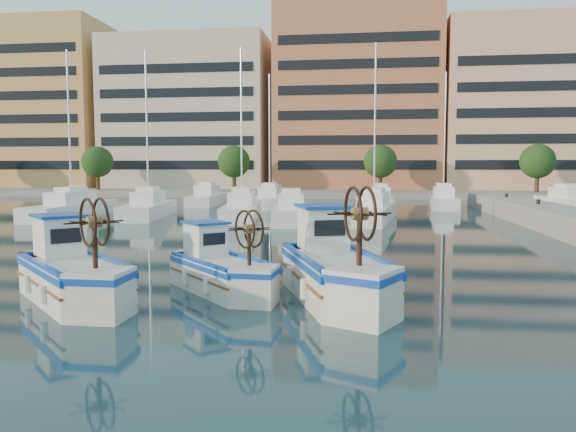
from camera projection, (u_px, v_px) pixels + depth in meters
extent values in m
plane|color=#1B3E48|center=(285.00, 295.00, 15.43)|extent=(300.00, 300.00, 0.00)
cube|color=gray|center=(350.00, 189.00, 81.54)|extent=(180.00, 40.00, 0.60)
cube|color=tan|center=(32.00, 107.00, 84.96)|extent=(24.00, 14.00, 24.00)
cube|color=black|center=(2.00, 102.00, 78.05)|extent=(22.08, 0.12, 21.60)
cube|color=beige|center=(191.00, 115.00, 81.72)|extent=(23.00, 14.00, 21.00)
cube|color=black|center=(175.00, 110.00, 74.81)|extent=(21.16, 0.12, 18.90)
cube|color=#BC6E49|center=(357.00, 98.00, 78.32)|extent=(22.00, 14.00, 25.00)
cube|color=black|center=(357.00, 92.00, 71.41)|extent=(20.24, 0.12, 22.50)
cube|color=#F1AD86|center=(529.00, 107.00, 75.35)|extent=(23.00, 14.00, 22.00)
cube|color=black|center=(546.00, 101.00, 68.44)|extent=(21.16, 0.12, 19.80)
cylinder|color=#3F2B19|center=(98.00, 183.00, 72.42)|extent=(0.50, 0.50, 3.00)
sphere|color=#264B1A|center=(97.00, 162.00, 72.18)|extent=(4.00, 4.00, 4.00)
cylinder|color=#3F2B19|center=(234.00, 183.00, 70.00)|extent=(0.50, 0.50, 3.00)
sphere|color=#264B1A|center=(234.00, 162.00, 69.76)|extent=(4.00, 4.00, 4.00)
cylinder|color=#3F2B19|center=(380.00, 184.00, 67.57)|extent=(0.50, 0.50, 3.00)
sphere|color=#264B1A|center=(380.00, 161.00, 67.34)|extent=(4.00, 4.00, 4.00)
cylinder|color=#3F2B19|center=(537.00, 184.00, 65.15)|extent=(0.50, 0.50, 3.00)
sphere|color=#264B1A|center=(538.00, 161.00, 64.92)|extent=(4.00, 4.00, 4.00)
cube|color=white|center=(72.00, 210.00, 39.10)|extent=(2.25, 9.98, 1.00)
cylinder|color=silver|center=(69.00, 131.00, 38.62)|extent=(0.12, 0.12, 11.00)
cube|color=white|center=(149.00, 210.00, 39.32)|extent=(3.40, 9.03, 1.00)
cylinder|color=silver|center=(147.00, 131.00, 38.84)|extent=(0.12, 0.12, 11.00)
cube|color=white|center=(242.00, 211.00, 38.52)|extent=(3.54, 9.98, 1.00)
cylinder|color=silver|center=(241.00, 130.00, 38.04)|extent=(0.12, 0.12, 11.00)
cube|color=white|center=(291.00, 214.00, 36.07)|extent=(3.14, 8.48, 1.00)
cube|color=white|center=(374.00, 213.00, 36.94)|extent=(3.58, 10.46, 1.00)
cylinder|color=silver|center=(375.00, 129.00, 36.46)|extent=(0.12, 0.12, 11.00)
cube|color=white|center=(207.00, 200.00, 51.84)|extent=(2.62, 8.27, 1.00)
cube|color=white|center=(270.00, 202.00, 49.13)|extent=(2.58, 8.40, 1.00)
cylinder|color=silver|center=(270.00, 138.00, 48.65)|extent=(0.12, 0.12, 11.00)
cube|color=white|center=(381.00, 203.00, 47.85)|extent=(2.64, 7.77, 1.00)
cube|color=white|center=(443.00, 202.00, 48.10)|extent=(2.72, 7.66, 1.00)
cylinder|color=silver|center=(445.00, 138.00, 47.62)|extent=(0.12, 0.12, 11.00)
cube|color=white|center=(566.00, 203.00, 46.69)|extent=(3.26, 7.71, 1.00)
cube|color=silver|center=(74.00, 282.00, 14.69)|extent=(4.22, 4.22, 1.04)
cube|color=#0D40B2|center=(73.00, 267.00, 14.65)|extent=(4.34, 4.35, 0.16)
cube|color=#183DC1|center=(73.00, 269.00, 14.66)|extent=(3.64, 3.65, 0.06)
cube|color=white|center=(59.00, 237.00, 15.54)|extent=(1.69, 1.69, 1.09)
cube|color=#0D40B2|center=(59.00, 216.00, 15.49)|extent=(1.90, 1.90, 0.08)
cylinder|color=#331E14|center=(95.00, 248.00, 13.17)|extent=(0.12, 0.12, 1.15)
cylinder|color=brown|center=(94.00, 222.00, 13.12)|extent=(0.42, 0.42, 0.28)
torus|color=#331E14|center=(88.00, 223.00, 13.03)|extent=(0.87, 0.87, 1.16)
torus|color=#331E14|center=(101.00, 222.00, 13.21)|extent=(0.87, 0.87, 1.16)
cube|color=silver|center=(222.00, 276.00, 15.84)|extent=(3.56, 3.72, 0.90)
cube|color=#0D40B2|center=(222.00, 264.00, 15.81)|extent=(3.66, 3.83, 0.14)
cube|color=#183DC1|center=(222.00, 266.00, 15.81)|extent=(3.06, 3.23, 0.05)
cube|color=white|center=(206.00, 240.00, 16.61)|extent=(1.45, 1.46, 0.95)
cube|color=#0D40B2|center=(205.00, 222.00, 16.56)|extent=(1.63, 1.64, 0.07)
cylinder|color=#331E14|center=(249.00, 249.00, 14.47)|extent=(0.10, 0.10, 1.00)
cylinder|color=brown|center=(249.00, 229.00, 14.43)|extent=(0.37, 0.36, 0.24)
torus|color=#331E14|center=(245.00, 229.00, 14.36)|extent=(0.71, 0.79, 1.01)
torus|color=#331E14|center=(253.00, 229.00, 14.50)|extent=(0.71, 0.79, 1.01)
cube|color=silver|center=(335.00, 278.00, 14.92)|extent=(3.35, 4.98, 1.15)
cube|color=#0D40B2|center=(335.00, 262.00, 14.89)|extent=(3.45, 5.13, 0.17)
cube|color=#183DC1|center=(335.00, 265.00, 14.89)|extent=(2.79, 4.40, 0.07)
cube|color=white|center=(323.00, 229.00, 16.10)|extent=(1.60, 1.73, 1.20)
cube|color=#0D40B2|center=(323.00, 206.00, 16.04)|extent=(1.81, 1.94, 0.09)
cylinder|color=#331E14|center=(359.00, 243.00, 12.90)|extent=(0.13, 0.13, 1.27)
cylinder|color=brown|center=(360.00, 214.00, 12.84)|extent=(0.43, 0.40, 0.31)
torus|color=#331E14|center=(353.00, 214.00, 12.81)|extent=(0.49, 1.23, 1.28)
torus|color=#331E14|center=(367.00, 214.00, 12.87)|extent=(0.49, 1.23, 1.28)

